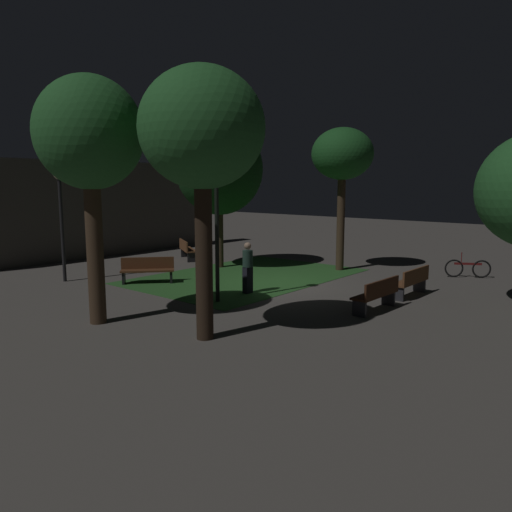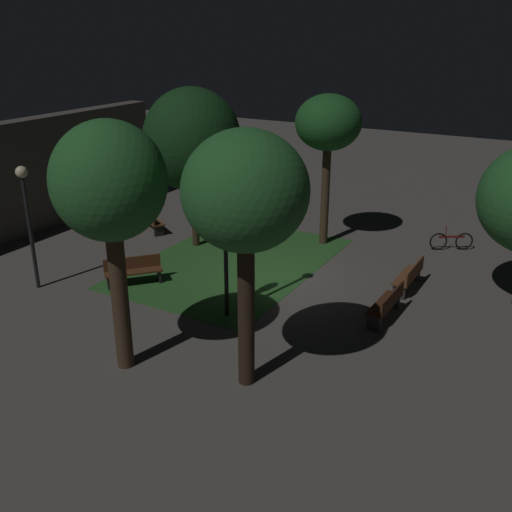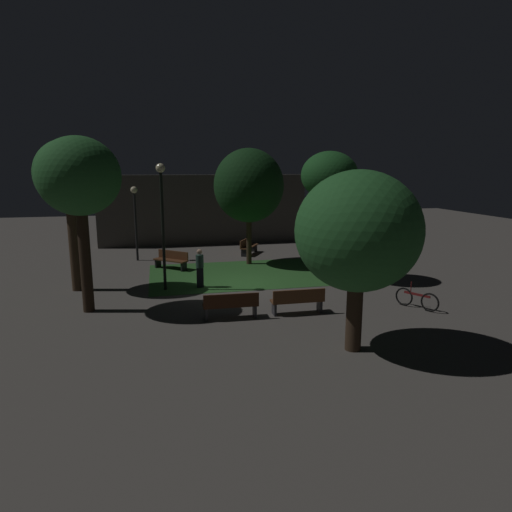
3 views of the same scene
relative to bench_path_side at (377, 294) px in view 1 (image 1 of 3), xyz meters
The scene contains 15 objects.
ground_plane 4.38m from the bench_path_side, 74.79° to the left, with size 60.00×60.00×0.00m, color #56514C.
grass_lawn 6.19m from the bench_path_side, 75.91° to the left, with size 8.35×5.70×0.01m, color #2D6028.
bench_path_side is the anchor object (origin of this frame).
bench_lawn_edge 2.28m from the bench_path_side, ahead, with size 1.81×0.50×0.88m.
bench_near_trees 11.05m from the bench_path_side, 75.44° to the left, with size 1.35×1.79×0.88m.
bench_by_lamp 7.96m from the bench_path_side, 101.74° to the left, with size 1.66×1.56×0.88m.
tree_tall_center 8.30m from the bench_path_side, 138.82° to the left, with size 2.54×2.54×5.93m.
tree_left_canopy 7.48m from the bench_path_side, 39.56° to the left, with size 2.38×2.38×5.53m.
tree_near_wall 9.12m from the bench_path_side, 74.21° to the left, with size 3.48×3.48×5.80m.
tree_back_left 6.41m from the bench_path_side, 158.23° to the left, with size 2.67×2.67×5.86m.
lamp_post_path_center 11.02m from the bench_path_side, 107.93° to the left, with size 0.36×0.36×3.90m.
lamp_post_plaza_west 5.35m from the bench_path_side, 116.50° to the left, with size 0.36×0.36×5.02m.
bicycle 6.53m from the bench_path_side, ahead, with size 0.88×1.42×0.93m.
pedestrian 4.17m from the bench_path_side, 98.28° to the left, with size 0.32×0.32×1.61m.
building_wall_backdrop 14.87m from the bench_path_side, 87.05° to the left, with size 13.16×0.80×4.41m, color #4C4742.
Camera 1 is at (-13.16, -10.04, 3.45)m, focal length 34.61 mm.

